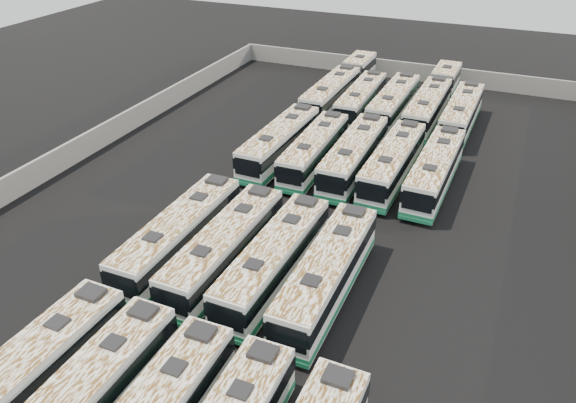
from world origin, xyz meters
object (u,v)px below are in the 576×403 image
object	(u,v)px
bus_midfront_left	(225,248)
bus_midback_right	(393,163)
bus_midback_left	(314,150)
bus_midback_center	(354,156)
bus_back_left	(361,100)
bus_back_center	(393,103)
bus_back_right	(434,98)
bus_back_far_left	(341,85)
bus_midfront_right	(327,274)
bus_front_far_left	(22,382)
bus_midfront_center	(274,260)
bus_midback_far_right	(435,171)
bus_midback_far_left	(280,143)
bus_midfront_far_left	(179,235)
bus_back_far_right	(461,114)

from	to	relation	value
bus_midfront_left	bus_midback_right	xyz separation A→B (m)	(6.92, 16.51, -0.01)
bus_midback_left	bus_midback_center	xyz separation A→B (m)	(3.59, 0.13, 0.09)
bus_back_left	bus_back_center	xyz separation A→B (m)	(3.51, 0.17, 0.07)
bus_back_left	bus_back_right	world-z (taller)	bus_back_right
bus_midback_center	bus_back_left	distance (m)	14.11
bus_midback_right	bus_back_far_left	world-z (taller)	bus_back_far_left
bus_midfront_right	bus_back_center	world-z (taller)	same
bus_front_far_left	bus_midfront_center	distance (m)	15.38
bus_back_center	bus_back_right	bearing A→B (deg)	43.56
bus_midfront_left	bus_back_center	distance (m)	30.52
bus_midfront_right	bus_back_center	xyz separation A→B (m)	(-3.52, 30.32, -0.00)
bus_midfront_right	bus_midback_far_right	bearing A→B (deg)	78.18
bus_back_center	bus_midfront_center	bearing A→B (deg)	-89.33
bus_back_right	bus_back_left	bearing A→B (deg)	-153.14
bus_back_right	bus_front_far_left	bearing A→B (deg)	-102.12
bus_midfront_right	bus_midback_left	bearing A→B (deg)	113.35
bus_front_far_left	bus_midback_left	size ratio (longest dim) A/B	1.04
bus_midback_left	bus_back_center	distance (m)	14.42
bus_midfront_right	bus_back_right	world-z (taller)	bus_midfront_right
bus_midback_right	bus_front_far_left	bearing A→B (deg)	-107.96
bus_back_left	bus_back_center	distance (m)	3.52
bus_midfront_left	bus_back_far_left	distance (m)	33.80
bus_midback_far_left	bus_midback_center	bearing A→B (deg)	1.42
bus_midback_right	bus_back_left	distance (m)	15.29
bus_back_far_left	bus_back_left	distance (m)	4.90
bus_midfront_far_left	bus_back_left	bearing A→B (deg)	83.36
bus_midback_far_left	bus_midback_left	bearing A→B (deg)	-0.59
bus_midback_far_left	bus_midback_left	world-z (taller)	bus_midback_far_left
bus_front_far_left	bus_midback_far_left	size ratio (longest dim) A/B	1.00
bus_midfront_far_left	bus_midback_left	xyz separation A→B (m)	(3.47, 16.25, -0.08)
bus_midfront_left	bus_midback_far_left	xyz separation A→B (m)	(-3.45, 16.46, 0.01)
bus_midfront_left	bus_back_far_left	xyz separation A→B (m)	(-3.44, 33.63, 0.02)
bus_back_far_left	bus_back_center	distance (m)	7.70
bus_midfront_left	bus_front_far_left	bearing A→B (deg)	-103.96
bus_midback_right	bus_back_left	xyz separation A→B (m)	(-6.92, 13.64, -0.05)
bus_midback_center	bus_back_far_left	world-z (taller)	bus_midback_center
bus_midback_far_left	bus_back_far_left	bearing A→B (deg)	91.23
bus_midback_left	bus_midback_far_left	bearing A→B (deg)	177.13
bus_midback_far_left	bus_midback_left	size ratio (longest dim) A/B	1.04
bus_back_right	bus_back_far_right	distance (m)	4.92
bus_midfront_far_left	bus_midback_center	distance (m)	17.83
bus_midfront_center	bus_back_far_left	bearing A→B (deg)	102.77
bus_midfront_far_left	bus_back_right	world-z (taller)	bus_midfront_far_left
bus_midfront_right	bus_back_right	bearing A→B (deg)	89.74
bus_midback_right	bus_midfront_far_left	bearing A→B (deg)	-121.32
bus_midback_center	bus_back_right	distance (m)	17.55
bus_midfront_left	bus_midback_center	world-z (taller)	bus_midback_center
bus_midfront_right	bus_back_far_left	world-z (taller)	bus_back_far_left
bus_back_far_right	bus_back_right	bearing A→B (deg)	135.02
bus_midback_far_left	bus_back_right	xyz separation A→B (m)	(10.56, 17.20, -0.00)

